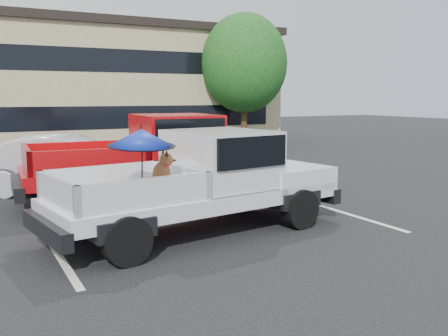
{
  "coord_description": "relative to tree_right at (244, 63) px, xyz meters",
  "views": [
    {
      "loc": [
        -4.24,
        -6.84,
        2.51
      ],
      "look_at": [
        -0.32,
        0.59,
        1.3
      ],
      "focal_mm": 40.0,
      "sensor_mm": 36.0,
      "label": 1
    }
  ],
  "objects": [
    {
      "name": "silver_pickup",
      "position": [
        -9.17,
        -14.59,
        -3.16
      ],
      "size": [
        5.92,
        2.77,
        2.06
      ],
      "rotation": [
        0.0,
        0.0,
        0.15
      ],
      "color": "black",
      "rests_on": "ground"
    },
    {
      "name": "silver_sedan",
      "position": [
        -10.81,
        -9.5,
        -3.44
      ],
      "size": [
        4.93,
        3.35,
        1.54
      ],
      "primitive_type": "imported",
      "rotation": [
        0.0,
        0.0,
        1.16
      ],
      "color": "silver",
      "rests_on": "ground"
    },
    {
      "name": "red_pickup",
      "position": [
        -8.79,
        -11.52,
        -3.08
      ],
      "size": [
        6.39,
        2.59,
        2.07
      ],
      "rotation": [
        0.0,
        0.0,
        -0.05
      ],
      "color": "black",
      "rests_on": "ground"
    },
    {
      "name": "motel_building",
      "position": [
        -7.0,
        4.99,
        -1.0
      ],
      "size": [
        20.4,
        8.4,
        6.3
      ],
      "color": "tan",
      "rests_on": "ground"
    },
    {
      "name": "tree_back",
      "position": [
        -3.0,
        8.0,
        0.2
      ],
      "size": [
        4.68,
        4.68,
        7.11
      ],
      "color": "#332114",
      "rests_on": "ground"
    },
    {
      "name": "stripe_right",
      "position": [
        -6.0,
        -14.0,
        -4.21
      ],
      "size": [
        0.12,
        5.0,
        0.01
      ],
      "primitive_type": "cube",
      "color": "silver",
      "rests_on": "ground"
    },
    {
      "name": "stripe_left",
      "position": [
        -12.0,
        -14.0,
        -4.21
      ],
      "size": [
        0.12,
        5.0,
        0.01
      ],
      "primitive_type": "cube",
      "color": "silver",
      "rests_on": "ground"
    },
    {
      "name": "ground",
      "position": [
        -9.0,
        -16.0,
        -4.21
      ],
      "size": [
        90.0,
        90.0,
        0.0
      ],
      "primitive_type": "plane",
      "color": "black",
      "rests_on": "ground"
    },
    {
      "name": "tree_right",
      "position": [
        0.0,
        0.0,
        0.0
      ],
      "size": [
        4.46,
        4.46,
        6.78
      ],
      "color": "#332114",
      "rests_on": "ground"
    }
  ]
}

